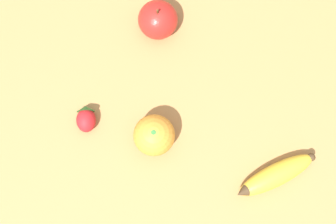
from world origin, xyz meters
name	(u,v)px	position (x,y,z in m)	size (l,w,h in m)	color
ground_plane	(210,129)	(0.00, 0.00, 0.00)	(3.00, 3.00, 0.00)	#A87A47
banana	(275,175)	(-0.15, -0.06, 0.02)	(0.05, 0.18, 0.04)	gold
orange	(154,135)	(0.04, 0.11, 0.04)	(0.08, 0.08, 0.08)	orange
strawberry	(86,118)	(0.14, 0.21, 0.02)	(0.07, 0.06, 0.04)	red
apple	(158,20)	(0.25, -0.01, 0.04)	(0.08, 0.08, 0.09)	red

